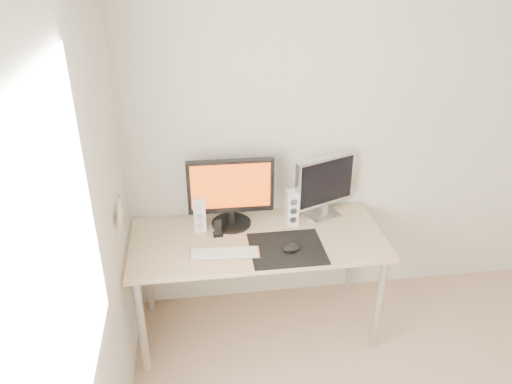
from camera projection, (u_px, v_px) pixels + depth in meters
wall_back at (387, 132)px, 3.34m from camera, size 3.50×0.00×3.50m
wall_left at (64, 351)px, 1.59m from camera, size 0.00×3.50×3.50m
window_pane at (53, 288)px, 1.48m from camera, size 0.00×1.30×1.30m
mousepad at (287, 249)px, 3.03m from camera, size 0.45×0.40×0.00m
mouse at (291, 248)px, 3.00m from camera, size 0.11×0.07×0.04m
desk at (258, 248)px, 3.18m from camera, size 1.60×0.70×0.73m
main_monitor at (231, 191)px, 3.16m from camera, size 0.55×0.26×0.47m
second_monitor at (325, 184)px, 3.27m from camera, size 0.43×0.23×0.43m
speaker_left at (200, 213)px, 3.18m from camera, size 0.08×0.09×0.24m
speaker_right at (292, 208)px, 3.24m from camera, size 0.08×0.09×0.24m
keyboard at (224, 253)px, 2.98m from camera, size 0.43×0.15×0.02m
phone_dock at (218, 231)px, 3.15m from camera, size 0.06×0.05×0.11m
pennant at (121, 214)px, 2.78m from camera, size 0.01×0.23×0.29m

